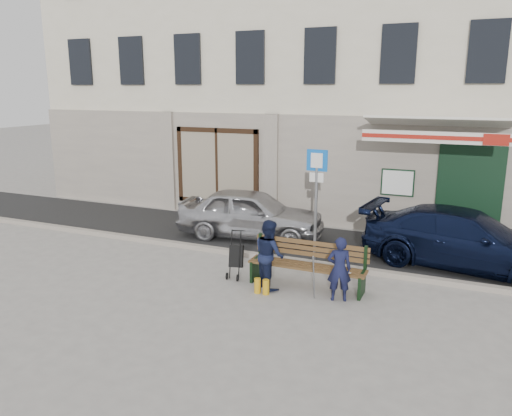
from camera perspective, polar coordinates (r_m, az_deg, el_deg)
The scene contains 11 objects.
ground at distance 10.49m, azimuth -1.08°, elevation -8.52°, with size 80.00×80.00×0.00m, color #9E9991.
asphalt_lane at distance 13.21m, azimuth 4.47°, elevation -3.83°, with size 60.00×3.20×0.01m, color #282828.
curb at distance 11.77m, azimuth 1.94°, elevation -5.72°, with size 60.00×0.18×0.12m, color #9E9384.
building at distance 17.80m, azimuth 10.64°, elevation 16.65°, with size 20.00×8.27×10.00m.
car_silver at distance 13.38m, azimuth -0.58°, elevation -0.63°, with size 1.58×3.92×1.33m, color #B6B6BB.
car_navy at distance 12.11m, azimuth 22.76°, elevation -3.29°, with size 1.83×4.50×1.31m, color black.
parking_sign at distance 11.37m, azimuth 6.91°, elevation 2.31°, with size 0.48×0.08×2.61m.
bench at distance 10.18m, azimuth 5.60°, elevation -6.54°, with size 2.40×1.17×0.98m.
man at distance 9.58m, azimuth 9.49°, elevation -6.89°, with size 0.46×0.30×1.26m, color #141737.
woman at distance 10.03m, azimuth 1.53°, elevation -5.28°, with size 0.68×0.53×1.41m, color #131935.
stroller at distance 10.64m, azimuth -2.30°, elevation -5.64°, with size 0.35×0.45×1.01m.
Camera 1 is at (4.02, -8.86, 3.94)m, focal length 35.00 mm.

